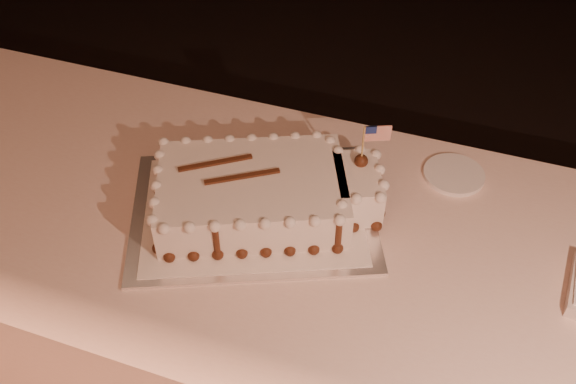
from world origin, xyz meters
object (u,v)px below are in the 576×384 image
(sheet_cake, at_px, (265,193))
(side_plate, at_px, (454,174))
(banquet_table, at_px, (313,337))
(cake_board, at_px, (253,211))

(sheet_cake, height_order, side_plate, sheet_cake)
(side_plate, bearing_deg, sheet_cake, -145.79)
(banquet_table, relative_size, cake_board, 4.62)
(banquet_table, xyz_separation_m, side_plate, (0.24, 0.28, 0.38))
(cake_board, height_order, sheet_cake, sheet_cake)
(cake_board, distance_m, side_plate, 0.47)
(sheet_cake, relative_size, side_plate, 3.68)
(cake_board, height_order, side_plate, side_plate)
(sheet_cake, bearing_deg, side_plate, 34.21)
(banquet_table, distance_m, side_plate, 0.53)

